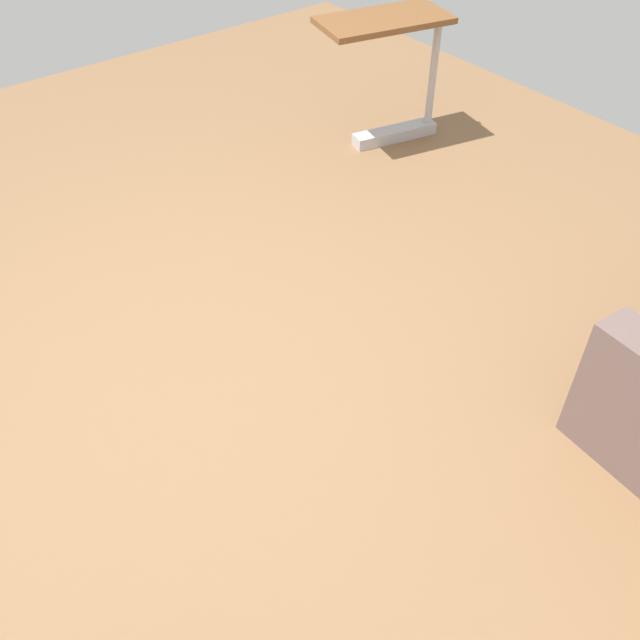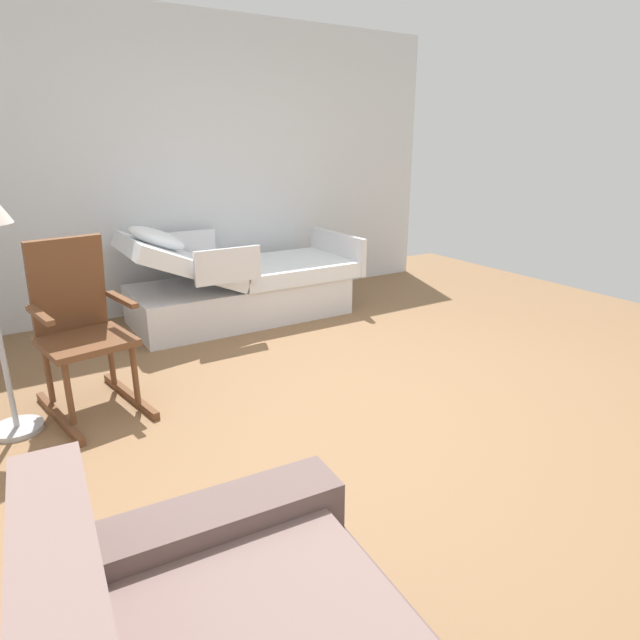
# 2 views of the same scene
# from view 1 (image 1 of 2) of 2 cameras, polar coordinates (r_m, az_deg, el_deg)

# --- Properties ---
(ground_plane) EXTENTS (7.05, 7.05, 0.00)m
(ground_plane) POSITION_cam_1_polar(r_m,az_deg,el_deg) (3.21, -9.63, -3.53)
(ground_plane) COLOR olive
(overbed_table) EXTENTS (0.88, 0.57, 0.84)m
(overbed_table) POSITION_cam_1_polar(r_m,az_deg,el_deg) (4.65, 6.08, 20.49)
(overbed_table) COLOR #B2B5BA
(overbed_table) RESTS_ON ground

